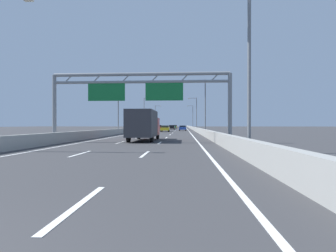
% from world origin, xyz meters
% --- Properties ---
extents(ground_plane, '(260.00, 260.00, 0.00)m').
position_xyz_m(ground_plane, '(0.00, 100.00, 0.00)').
color(ground_plane, '#38383A').
extents(lane_dash_left_1, '(0.16, 3.00, 0.01)m').
position_xyz_m(lane_dash_left_1, '(-1.80, 12.50, 0.01)').
color(lane_dash_left_1, white).
rests_on(lane_dash_left_1, ground_plane).
extents(lane_dash_left_2, '(0.16, 3.00, 0.01)m').
position_xyz_m(lane_dash_left_2, '(-1.80, 21.50, 0.01)').
color(lane_dash_left_2, white).
rests_on(lane_dash_left_2, ground_plane).
extents(lane_dash_left_3, '(0.16, 3.00, 0.01)m').
position_xyz_m(lane_dash_left_3, '(-1.80, 30.50, 0.01)').
color(lane_dash_left_3, white).
rests_on(lane_dash_left_3, ground_plane).
extents(lane_dash_left_4, '(0.16, 3.00, 0.01)m').
position_xyz_m(lane_dash_left_4, '(-1.80, 39.50, 0.01)').
color(lane_dash_left_4, white).
rests_on(lane_dash_left_4, ground_plane).
extents(lane_dash_left_5, '(0.16, 3.00, 0.01)m').
position_xyz_m(lane_dash_left_5, '(-1.80, 48.50, 0.01)').
color(lane_dash_left_5, white).
rests_on(lane_dash_left_5, ground_plane).
extents(lane_dash_left_6, '(0.16, 3.00, 0.01)m').
position_xyz_m(lane_dash_left_6, '(-1.80, 57.50, 0.01)').
color(lane_dash_left_6, white).
rests_on(lane_dash_left_6, ground_plane).
extents(lane_dash_left_7, '(0.16, 3.00, 0.01)m').
position_xyz_m(lane_dash_left_7, '(-1.80, 66.50, 0.01)').
color(lane_dash_left_7, white).
rests_on(lane_dash_left_7, ground_plane).
extents(lane_dash_left_8, '(0.16, 3.00, 0.01)m').
position_xyz_m(lane_dash_left_8, '(-1.80, 75.50, 0.01)').
color(lane_dash_left_8, white).
rests_on(lane_dash_left_8, ground_plane).
extents(lane_dash_left_9, '(0.16, 3.00, 0.01)m').
position_xyz_m(lane_dash_left_9, '(-1.80, 84.50, 0.01)').
color(lane_dash_left_9, white).
rests_on(lane_dash_left_9, ground_plane).
extents(lane_dash_left_10, '(0.16, 3.00, 0.01)m').
position_xyz_m(lane_dash_left_10, '(-1.80, 93.50, 0.01)').
color(lane_dash_left_10, white).
rests_on(lane_dash_left_10, ground_plane).
extents(lane_dash_left_11, '(0.16, 3.00, 0.01)m').
position_xyz_m(lane_dash_left_11, '(-1.80, 102.50, 0.01)').
color(lane_dash_left_11, white).
rests_on(lane_dash_left_11, ground_plane).
extents(lane_dash_left_12, '(0.16, 3.00, 0.01)m').
position_xyz_m(lane_dash_left_12, '(-1.80, 111.50, 0.01)').
color(lane_dash_left_12, white).
rests_on(lane_dash_left_12, ground_plane).
extents(lane_dash_left_13, '(0.16, 3.00, 0.01)m').
position_xyz_m(lane_dash_left_13, '(-1.80, 120.50, 0.01)').
color(lane_dash_left_13, white).
rests_on(lane_dash_left_13, ground_plane).
extents(lane_dash_left_14, '(0.16, 3.00, 0.01)m').
position_xyz_m(lane_dash_left_14, '(-1.80, 129.50, 0.01)').
color(lane_dash_left_14, white).
rests_on(lane_dash_left_14, ground_plane).
extents(lane_dash_left_15, '(0.16, 3.00, 0.01)m').
position_xyz_m(lane_dash_left_15, '(-1.80, 138.50, 0.01)').
color(lane_dash_left_15, white).
rests_on(lane_dash_left_15, ground_plane).
extents(lane_dash_left_16, '(0.16, 3.00, 0.01)m').
position_xyz_m(lane_dash_left_16, '(-1.80, 147.50, 0.01)').
color(lane_dash_left_16, white).
rests_on(lane_dash_left_16, ground_plane).
extents(lane_dash_left_17, '(0.16, 3.00, 0.01)m').
position_xyz_m(lane_dash_left_17, '(-1.80, 156.50, 0.01)').
color(lane_dash_left_17, white).
rests_on(lane_dash_left_17, ground_plane).
extents(lane_dash_right_0, '(0.16, 3.00, 0.01)m').
position_xyz_m(lane_dash_right_0, '(1.80, 3.50, 0.01)').
color(lane_dash_right_0, white).
rests_on(lane_dash_right_0, ground_plane).
extents(lane_dash_right_1, '(0.16, 3.00, 0.01)m').
position_xyz_m(lane_dash_right_1, '(1.80, 12.50, 0.01)').
color(lane_dash_right_1, white).
rests_on(lane_dash_right_1, ground_plane).
extents(lane_dash_right_2, '(0.16, 3.00, 0.01)m').
position_xyz_m(lane_dash_right_2, '(1.80, 21.50, 0.01)').
color(lane_dash_right_2, white).
rests_on(lane_dash_right_2, ground_plane).
extents(lane_dash_right_3, '(0.16, 3.00, 0.01)m').
position_xyz_m(lane_dash_right_3, '(1.80, 30.50, 0.01)').
color(lane_dash_right_3, white).
rests_on(lane_dash_right_3, ground_plane).
extents(lane_dash_right_4, '(0.16, 3.00, 0.01)m').
position_xyz_m(lane_dash_right_4, '(1.80, 39.50, 0.01)').
color(lane_dash_right_4, white).
rests_on(lane_dash_right_4, ground_plane).
extents(lane_dash_right_5, '(0.16, 3.00, 0.01)m').
position_xyz_m(lane_dash_right_5, '(1.80, 48.50, 0.01)').
color(lane_dash_right_5, white).
rests_on(lane_dash_right_5, ground_plane).
extents(lane_dash_right_6, '(0.16, 3.00, 0.01)m').
position_xyz_m(lane_dash_right_6, '(1.80, 57.50, 0.01)').
color(lane_dash_right_6, white).
rests_on(lane_dash_right_6, ground_plane).
extents(lane_dash_right_7, '(0.16, 3.00, 0.01)m').
position_xyz_m(lane_dash_right_7, '(1.80, 66.50, 0.01)').
color(lane_dash_right_7, white).
rests_on(lane_dash_right_7, ground_plane).
extents(lane_dash_right_8, '(0.16, 3.00, 0.01)m').
position_xyz_m(lane_dash_right_8, '(1.80, 75.50, 0.01)').
color(lane_dash_right_8, white).
rests_on(lane_dash_right_8, ground_plane).
extents(lane_dash_right_9, '(0.16, 3.00, 0.01)m').
position_xyz_m(lane_dash_right_9, '(1.80, 84.50, 0.01)').
color(lane_dash_right_9, white).
rests_on(lane_dash_right_9, ground_plane).
extents(lane_dash_right_10, '(0.16, 3.00, 0.01)m').
position_xyz_m(lane_dash_right_10, '(1.80, 93.50, 0.01)').
color(lane_dash_right_10, white).
rests_on(lane_dash_right_10, ground_plane).
extents(lane_dash_right_11, '(0.16, 3.00, 0.01)m').
position_xyz_m(lane_dash_right_11, '(1.80, 102.50, 0.01)').
color(lane_dash_right_11, white).
rests_on(lane_dash_right_11, ground_plane).
extents(lane_dash_right_12, '(0.16, 3.00, 0.01)m').
position_xyz_m(lane_dash_right_12, '(1.80, 111.50, 0.01)').
color(lane_dash_right_12, white).
rests_on(lane_dash_right_12, ground_plane).
extents(lane_dash_right_13, '(0.16, 3.00, 0.01)m').
position_xyz_m(lane_dash_right_13, '(1.80, 120.50, 0.01)').
color(lane_dash_right_13, white).
rests_on(lane_dash_right_13, ground_plane).
extents(lane_dash_right_14, '(0.16, 3.00, 0.01)m').
position_xyz_m(lane_dash_right_14, '(1.80, 129.50, 0.01)').
color(lane_dash_right_14, white).
rests_on(lane_dash_right_14, ground_plane).
extents(lane_dash_right_15, '(0.16, 3.00, 0.01)m').
position_xyz_m(lane_dash_right_15, '(1.80, 138.50, 0.01)').
color(lane_dash_right_15, white).
rests_on(lane_dash_right_15, ground_plane).
extents(lane_dash_right_16, '(0.16, 3.00, 0.01)m').
position_xyz_m(lane_dash_right_16, '(1.80, 147.50, 0.01)').
color(lane_dash_right_16, white).
rests_on(lane_dash_right_16, ground_plane).
extents(lane_dash_right_17, '(0.16, 3.00, 0.01)m').
position_xyz_m(lane_dash_right_17, '(1.80, 156.50, 0.01)').
color(lane_dash_right_17, white).
rests_on(lane_dash_right_17, ground_plane).
extents(edge_line_left, '(0.16, 176.00, 0.01)m').
position_xyz_m(edge_line_left, '(-5.25, 88.00, 0.01)').
color(edge_line_left, white).
rests_on(edge_line_left, ground_plane).
extents(edge_line_right, '(0.16, 176.00, 0.01)m').
position_xyz_m(edge_line_right, '(5.25, 88.00, 0.01)').
color(edge_line_right, white).
rests_on(edge_line_right, ground_plane).
extents(barrier_left, '(0.45, 220.00, 0.95)m').
position_xyz_m(barrier_left, '(-6.90, 110.00, 0.47)').
color(barrier_left, '#9E9E99').
rests_on(barrier_left, ground_plane).
extents(barrier_right, '(0.45, 220.00, 0.95)m').
position_xyz_m(barrier_right, '(6.90, 110.00, 0.47)').
color(barrier_right, '#9E9E99').
rests_on(barrier_right, ground_plane).
extents(sign_gantry, '(16.42, 0.36, 6.36)m').
position_xyz_m(sign_gantry, '(-0.11, 21.83, 4.82)').
color(sign_gantry, gray).
rests_on(sign_gantry, ground_plane).
extents(streetlamp_right_near, '(2.58, 0.28, 9.50)m').
position_xyz_m(streetlamp_right_near, '(7.47, 13.71, 5.40)').
color(streetlamp_right_near, slate).
rests_on(streetlamp_right_near, ground_plane).
extents(streetlamp_left_mid, '(2.58, 0.28, 9.50)m').
position_xyz_m(streetlamp_left_mid, '(-7.47, 44.13, 5.40)').
color(streetlamp_left_mid, slate).
rests_on(streetlamp_left_mid, ground_plane).
extents(streetlamp_right_mid, '(2.58, 0.28, 9.50)m').
position_xyz_m(streetlamp_right_mid, '(7.47, 44.13, 5.40)').
color(streetlamp_right_mid, slate).
rests_on(streetlamp_right_mid, ground_plane).
extents(streetlamp_left_far, '(2.58, 0.28, 9.50)m').
position_xyz_m(streetlamp_left_far, '(-7.47, 74.56, 5.40)').
color(streetlamp_left_far, slate).
rests_on(streetlamp_left_far, ground_plane).
extents(streetlamp_right_far, '(2.58, 0.28, 9.50)m').
position_xyz_m(streetlamp_right_far, '(7.47, 74.56, 5.40)').
color(streetlamp_right_far, slate).
rests_on(streetlamp_right_far, ground_plane).
extents(streetlamp_left_distant, '(2.58, 0.28, 9.50)m').
position_xyz_m(streetlamp_left_distant, '(-7.47, 104.98, 5.40)').
color(streetlamp_left_distant, slate).
rests_on(streetlamp_left_distant, ground_plane).
extents(streetlamp_right_distant, '(2.58, 0.28, 9.50)m').
position_xyz_m(streetlamp_right_distant, '(7.47, 104.98, 5.40)').
color(streetlamp_right_distant, slate).
rests_on(streetlamp_right_distant, ground_plane).
extents(orange_car, '(1.78, 4.68, 1.48)m').
position_xyz_m(orange_car, '(0.05, 117.77, 0.76)').
color(orange_car, orange).
rests_on(orange_car, ground_plane).
extents(blue_car, '(1.87, 4.25, 1.38)m').
position_xyz_m(blue_car, '(3.69, 67.69, 0.73)').
color(blue_car, '#2347AD').
rests_on(blue_car, ground_plane).
extents(red_car, '(1.77, 4.27, 1.50)m').
position_xyz_m(red_car, '(-3.59, 76.51, 0.76)').
color(red_car, red).
rests_on(red_car, ground_plane).
extents(green_car, '(1.73, 4.30, 1.37)m').
position_xyz_m(green_car, '(0.04, 103.99, 0.73)').
color(green_car, '#1E7A38').
rests_on(green_car, ground_plane).
extents(black_car, '(1.86, 4.68, 1.48)m').
position_xyz_m(black_car, '(0.04, 83.99, 0.76)').
color(black_car, black).
rests_on(black_car, ground_plane).
extents(yellow_car, '(1.87, 4.54, 1.43)m').
position_xyz_m(yellow_car, '(-0.25, 57.52, 0.74)').
color(yellow_car, yellow).
rests_on(yellow_car, ground_plane).
extents(box_truck, '(2.42, 7.82, 3.00)m').
position_xyz_m(box_truck, '(-0.06, 24.24, 1.64)').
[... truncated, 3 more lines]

